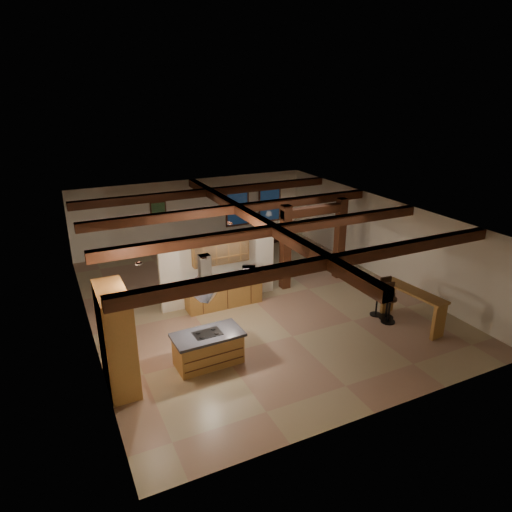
{
  "coord_description": "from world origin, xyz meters",
  "views": [
    {
      "loc": [
        -5.7,
        -12.02,
        6.56
      ],
      "look_at": [
        0.31,
        0.5,
        1.33
      ],
      "focal_mm": 32.0,
      "sensor_mm": 36.0,
      "label": 1
    }
  ],
  "objects_px": {
    "kitchen_island": "(208,348)",
    "dining_table": "(233,262)",
    "sofa": "(264,235)",
    "bar_counter": "(413,302)"
  },
  "relations": [
    {
      "from": "kitchen_island",
      "to": "dining_table",
      "type": "relative_size",
      "value": 0.91
    },
    {
      "from": "dining_table",
      "to": "sofa",
      "type": "xyz_separation_m",
      "value": [
        2.51,
        2.41,
        -0.0
      ]
    },
    {
      "from": "bar_counter",
      "to": "dining_table",
      "type": "bearing_deg",
      "value": 116.61
    },
    {
      "from": "dining_table",
      "to": "sofa",
      "type": "bearing_deg",
      "value": 23.11
    },
    {
      "from": "sofa",
      "to": "bar_counter",
      "type": "height_order",
      "value": "bar_counter"
    },
    {
      "from": "dining_table",
      "to": "bar_counter",
      "type": "xyz_separation_m",
      "value": [
        3.04,
        -6.06,
        0.38
      ]
    },
    {
      "from": "bar_counter",
      "to": "kitchen_island",
      "type": "bearing_deg",
      "value": 173.68
    },
    {
      "from": "kitchen_island",
      "to": "sofa",
      "type": "relative_size",
      "value": 0.76
    },
    {
      "from": "sofa",
      "to": "kitchen_island",
      "type": "bearing_deg",
      "value": 35.59
    },
    {
      "from": "sofa",
      "to": "bar_counter",
      "type": "distance_m",
      "value": 8.5
    }
  ]
}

